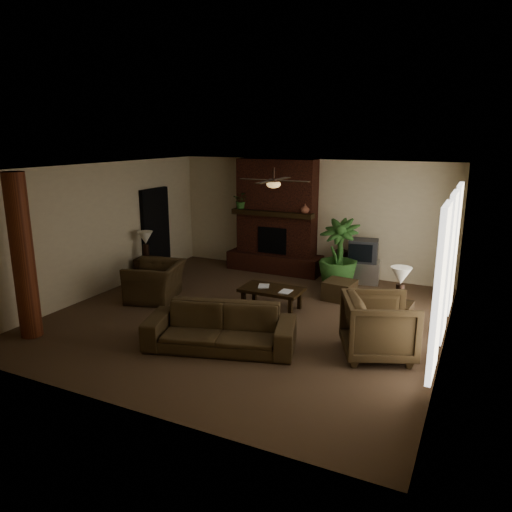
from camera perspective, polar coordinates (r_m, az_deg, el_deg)
The scene contains 23 objects.
room_shell at distance 8.83m, azimuth -1.12°, elevation 1.31°, with size 7.00×7.00×7.00m.
fireplace at distance 12.07m, azimuth 2.39°, elevation 3.62°, with size 2.40×0.70×2.80m.
windows at distance 8.15m, azimuth 21.78°, elevation -1.18°, with size 0.08×3.65×2.35m.
log_column at distance 8.86m, azimuth -25.92°, elevation -0.09°, with size 0.36×0.36×2.80m, color brown.
doorway at distance 12.20m, azimuth -11.81°, elevation 2.94°, with size 0.10×1.00×2.10m, color black.
ceiling_fan at distance 8.75m, azimuth 2.10°, elevation 8.69°, with size 1.35×1.35×0.37m.
sofa at distance 7.81m, azimuth -4.25°, elevation -7.64°, with size 2.40×0.70×0.94m, color #43321C.
armchair_left at distance 10.26m, azimuth -11.85°, elevation -2.25°, with size 1.18×0.77×1.03m, color #43321C.
armchair_right at distance 7.72m, azimuth 14.40°, elevation -7.79°, with size 1.04×0.98×1.07m, color #43321C.
coffee_table at distance 9.51m, azimuth 1.86°, elevation -4.16°, with size 1.20×0.70×0.43m.
ottoman at distance 10.26m, azimuth 9.88°, elevation -4.00°, with size 0.60×0.60×0.40m, color #43321C.
tv_stand at distance 11.54m, azimuth 12.29°, elevation -1.81°, with size 0.85×0.50×0.50m, color silver.
tv at distance 11.40m, azimuth 12.59°, elevation 0.62°, with size 0.72×0.62×0.52m.
floor_vase at distance 11.61m, azimuth 9.97°, elevation -0.68°, with size 0.34×0.34×0.77m.
floor_plant at distance 10.92m, azimuth 9.68°, elevation -1.57°, with size 0.88×1.57×0.88m, color #315E25.
side_table_left at distance 11.65m, azimuth -12.62°, elevation -1.55°, with size 0.50×0.50×0.55m, color black.
lamp_left at distance 11.44m, azimuth -12.97°, elevation 1.89°, with size 0.45×0.45×0.65m.
side_table_right at distance 8.80m, azimuth 16.26°, elevation -6.99°, with size 0.50×0.50×0.55m, color black.
lamp_right at distance 8.51m, azimuth 16.79°, elevation -2.58°, with size 0.36×0.36×0.65m.
mantel_plant at distance 12.13m, azimuth -1.75°, elevation 6.40°, with size 0.38×0.42×0.33m, color #315E25.
mantel_vase at distance 11.48m, azimuth 5.85°, elevation 5.61°, with size 0.22×0.23×0.22m, color brown.
book_a at distance 9.53m, azimuth 0.28°, elevation -2.84°, with size 0.22×0.03×0.29m, color #999999.
book_b at distance 9.26m, azimuth 2.95°, elevation -3.37°, with size 0.21×0.02×0.29m, color #999999.
Camera 1 is at (3.88, -7.68, 3.37)m, focal length 33.73 mm.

